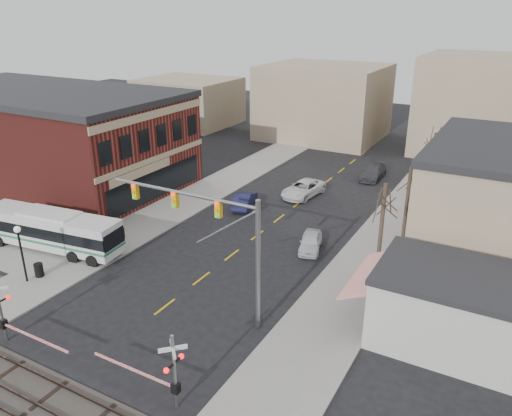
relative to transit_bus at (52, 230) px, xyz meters
The scene contains 22 objects.
ground 13.25m from the transit_bus, 18.62° to the right, with size 160.00×160.00×0.00m, color black.
sidewalk_west 16.16m from the transit_bus, 79.40° to the left, with size 5.00×60.00×0.12m, color gray.
sidewalk_east 27.10m from the transit_bus, 35.74° to the left, with size 5.00×60.00×0.12m, color gray.
ballast_strip 17.51m from the transit_bus, 44.40° to the right, with size 160.00×5.00×0.06m, color #332D28.
rail_tracks 17.50m from the transit_bus, 44.40° to the right, with size 160.00×3.91×0.14m.
brick_building 18.98m from the transit_bus, 140.91° to the left, with size 30.40×15.40×9.60m.
awning_shop 28.57m from the transit_bus, ahead, with size 9.74×6.20×4.30m.
tree_east_a 24.31m from the transit_bus, 18.77° to the left, with size 0.28×0.28×6.75m.
tree_east_b 27.09m from the transit_bus, 30.69° to the left, with size 0.28×0.28×6.30m.
tree_east_c 32.09m from the transit_bus, 42.91° to the left, with size 0.28×0.28×7.20m.
transit_bus is the anchor object (origin of this frame).
traffic_signal_mast 16.37m from the transit_bus, ahead, with size 10.16×0.30×8.00m.
rr_crossing_west 11.68m from the transit_bus, 51.61° to the right, with size 5.60×1.36×4.00m.
rr_crossing_east 19.77m from the transit_bus, 25.62° to the right, with size 5.60×1.36×4.00m.
street_lamp 5.15m from the transit_bus, 61.12° to the right, with size 0.44×0.44×4.06m.
trash_bin 4.48m from the transit_bus, 53.23° to the right, with size 0.60×0.60×0.95m, color black.
car_a 19.75m from the transit_bus, 28.85° to the left, with size 1.56×3.87×1.32m, color silver.
car_b 16.98m from the transit_bus, 60.27° to the left, with size 1.51×4.32×1.42m, color #19193F.
car_c 23.38m from the transit_bus, 59.09° to the left, with size 2.50×5.42×1.51m, color silver.
car_d 33.09m from the transit_bus, 60.27° to the left, with size 2.02×4.98×1.45m, color #3D3D41.
pedestrian_near 4.51m from the transit_bus, ahead, with size 0.56×0.37×1.54m, color #5F4F4C.
pedestrian_far 2.97m from the transit_bus, 53.16° to the left, with size 0.73×0.57×1.51m, color #313356.
Camera 1 is at (17.82, -18.46, 17.38)m, focal length 35.00 mm.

